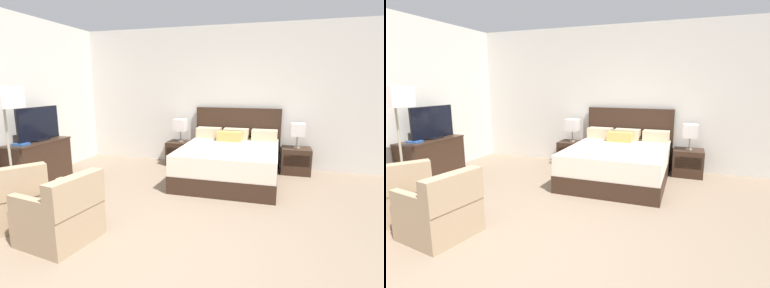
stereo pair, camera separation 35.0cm
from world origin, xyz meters
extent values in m
plane|color=#84705B|center=(0.00, 0.00, 0.00)|extent=(11.43, 11.43, 0.00)
cube|color=beige|center=(0.00, 3.84, 1.41)|extent=(7.15, 0.06, 2.82)
cube|color=beige|center=(-3.00, 1.60, 1.41)|extent=(0.06, 5.61, 2.82)
cube|color=#332116|center=(0.40, 2.76, 0.14)|extent=(1.64, 1.93, 0.28)
cube|color=beige|center=(0.40, 2.76, 0.44)|extent=(1.62, 1.91, 0.32)
cube|color=#332116|center=(0.40, 3.74, 0.60)|extent=(1.71, 0.05, 1.20)
cube|color=#C6B28E|center=(-0.15, 3.55, 0.70)|extent=(0.48, 0.28, 0.20)
cube|color=#C6B28E|center=(0.40, 3.55, 0.70)|extent=(0.48, 0.28, 0.20)
cube|color=#C6B28E|center=(0.95, 3.55, 0.70)|extent=(0.48, 0.28, 0.20)
cube|color=tan|center=(0.31, 3.28, 0.69)|extent=(0.46, 0.22, 0.18)
cube|color=#332116|center=(-0.75, 3.52, 0.24)|extent=(0.53, 0.45, 0.49)
cube|color=black|center=(-0.75, 3.30, 0.29)|extent=(0.45, 0.01, 0.22)
cube|color=#332116|center=(1.55, 3.52, 0.24)|extent=(0.53, 0.45, 0.49)
cube|color=black|center=(1.55, 3.30, 0.29)|extent=(0.45, 0.01, 0.22)
cylinder|color=gray|center=(-0.75, 3.52, 0.50)|extent=(0.11, 0.11, 0.02)
cylinder|color=gray|center=(-0.75, 3.52, 0.61)|extent=(0.02, 0.02, 0.21)
cube|color=silver|center=(-0.75, 3.52, 0.84)|extent=(0.25, 0.25, 0.24)
cylinder|color=gray|center=(1.55, 3.52, 0.50)|extent=(0.11, 0.11, 0.02)
cylinder|color=gray|center=(1.55, 3.52, 0.61)|extent=(0.02, 0.02, 0.21)
cube|color=silver|center=(1.55, 3.52, 0.84)|extent=(0.25, 0.25, 0.24)
cube|color=#332116|center=(-2.72, 1.72, 0.36)|extent=(0.45, 1.13, 0.72)
cube|color=#382419|center=(-2.72, 1.72, 0.71)|extent=(0.46, 1.17, 0.02)
cube|color=black|center=(-2.72, 1.81, 0.73)|extent=(0.18, 0.28, 0.02)
cube|color=black|center=(-2.72, 1.81, 1.01)|extent=(0.04, 0.89, 0.57)
cube|color=black|center=(-2.70, 1.81, 1.01)|extent=(0.01, 0.87, 0.54)
cube|color=#234C8E|center=(-2.72, 1.41, 0.73)|extent=(0.22, 0.17, 0.03)
cube|color=#9E8466|center=(-1.86, 0.37, 0.20)|extent=(0.95, 0.95, 0.40)
cube|color=#9E8466|center=(-1.64, 0.22, 0.58)|extent=(0.52, 0.65, 0.36)
cube|color=#9E8466|center=(-1.69, 0.61, 0.49)|extent=(0.57, 0.43, 0.18)
cube|color=#9E8466|center=(-1.03, 0.18, 0.20)|extent=(0.78, 0.78, 0.40)
cube|color=#9E8466|center=(-0.76, 0.14, 0.58)|extent=(0.26, 0.70, 0.36)
cube|color=#9E8466|center=(-1.07, -0.11, 0.49)|extent=(0.63, 0.19, 0.18)
cube|color=#9E8466|center=(-0.98, 0.47, 0.49)|extent=(0.63, 0.19, 0.18)
cylinder|color=gray|center=(-2.28, 0.78, 0.01)|extent=(0.28, 0.28, 0.02)
cylinder|color=gray|center=(-2.28, 0.78, 0.69)|extent=(0.03, 0.03, 1.34)
cube|color=silver|center=(-2.28, 0.78, 1.51)|extent=(0.36, 0.36, 0.29)
camera|label=1|loc=(1.18, -2.31, 1.67)|focal=28.00mm
camera|label=2|loc=(1.51, -2.20, 1.67)|focal=28.00mm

